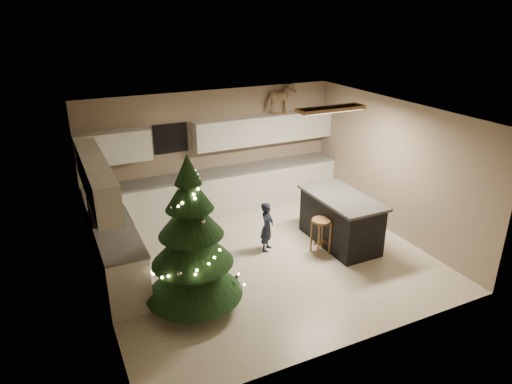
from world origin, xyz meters
TOP-DOWN VIEW (x-y plane):
  - ground_plane at (0.00, 0.00)m, footprint 5.50×5.50m
  - room_shell at (0.02, 0.00)m, footprint 5.52×5.02m
  - cabinetry at (-0.91, 1.65)m, footprint 5.50×3.20m
  - island at (1.54, -0.07)m, footprint 0.90×1.70m
  - bar_stool at (1.01, -0.24)m, footprint 0.34×0.34m
  - christmas_tree at (-1.55, -0.77)m, footprint 1.49×1.43m
  - toddler at (0.18, 0.27)m, footprint 0.40×0.40m
  - rocking_horse at (1.54, 2.33)m, footprint 0.74×0.48m

SIDE VIEW (x-z plane):
  - ground_plane at x=0.00m, z-range 0.00..0.00m
  - toddler at x=0.18m, z-range 0.00..0.94m
  - island at x=1.54m, z-range 0.00..0.95m
  - bar_stool at x=1.01m, z-range 0.17..0.83m
  - cabinetry at x=-0.91m, z-range -0.24..1.76m
  - christmas_tree at x=-1.55m, z-range -0.21..2.16m
  - room_shell at x=0.02m, z-range 0.44..3.05m
  - rocking_horse at x=1.54m, z-range 2.01..2.61m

